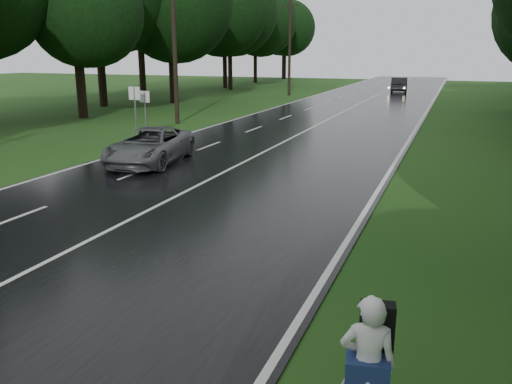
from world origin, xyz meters
TOP-DOWN VIEW (x-y plane):
  - ground at (0.00, 0.00)m, footprint 160.00×160.00m
  - road at (0.00, 20.00)m, footprint 12.00×140.00m
  - lane_center at (0.00, 20.00)m, footprint 0.12×140.00m
  - grey_car at (-3.47, 9.64)m, footprint 3.10×5.38m
  - far_car at (1.67, 52.36)m, footprint 2.20×5.02m
  - hitchhiker at (7.28, -2.70)m, footprint 0.72×0.67m
  - utility_pole_mid at (-8.50, 20.76)m, footprint 1.80×0.28m
  - utility_pole_far at (-8.50, 44.06)m, footprint 1.80×0.28m
  - road_sign_a at (-7.20, 14.29)m, footprint 0.65×0.10m
  - road_sign_b at (-7.20, 15.17)m, footprint 0.59×0.10m
  - tree_left_d at (-16.02, 21.05)m, footprint 8.04×8.04m
  - tree_left_e at (-15.60, 32.63)m, footprint 8.88×8.88m
  - tree_left_f at (-17.53, 49.50)m, footprint 9.75×9.75m

SIDE VIEW (x-z plane):
  - ground at x=0.00m, z-range 0.00..0.00m
  - utility_pole_mid at x=-8.50m, z-range -5.36..5.36m
  - utility_pole_far at x=-8.50m, z-range -4.91..4.91m
  - road_sign_a at x=-7.20m, z-range -1.36..1.36m
  - road_sign_b at x=-7.20m, z-range -1.23..1.23m
  - tree_left_d at x=-16.02m, z-range -6.28..6.28m
  - tree_left_e at x=-15.60m, z-range -6.94..6.94m
  - tree_left_f at x=-17.53m, z-range -7.62..7.62m
  - road at x=0.00m, z-range 0.00..0.04m
  - lane_center at x=0.00m, z-range 0.04..0.05m
  - grey_car at x=-3.47m, z-range 0.04..1.45m
  - hitchhiker at x=7.28m, z-range -0.07..1.74m
  - far_car at x=1.67m, z-range 0.04..1.65m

